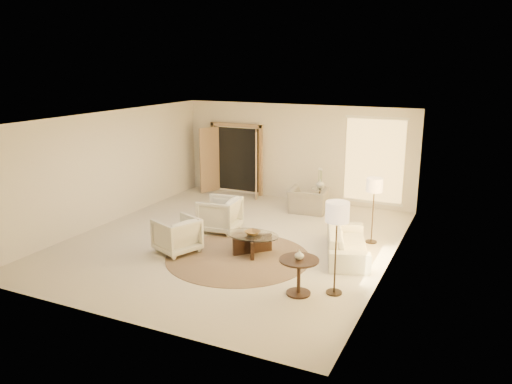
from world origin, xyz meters
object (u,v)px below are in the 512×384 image
at_px(side_vase, 320,184).
at_px(end_vase, 299,255).
at_px(sofa, 347,242).
at_px(coffee_table, 252,241).
at_px(armchair_left, 220,213).
at_px(bowl, 252,233).
at_px(armchair_right, 177,233).
at_px(accent_chair, 308,197).
at_px(end_table, 299,270).
at_px(floor_lamp_far, 337,216).
at_px(floor_lamp_near, 374,188).
at_px(side_table, 320,196).

bearing_deg(side_vase, end_vase, -75.74).
bearing_deg(sofa, coffee_table, 93.26).
distance_m(armchair_left, bowl, 1.67).
bearing_deg(armchair_right, accent_chair, -179.04).
relative_size(armchair_left, end_table, 1.30).
bearing_deg(end_vase, floor_lamp_far, 27.76).
distance_m(coffee_table, floor_lamp_near, 2.95).
bearing_deg(sofa, end_table, 153.94).
distance_m(sofa, bowl, 2.01).
height_order(armchair_left, end_vase, armchair_left).
relative_size(bowl, end_vase, 1.85).
xyz_separation_m(floor_lamp_far, side_vase, (-1.91, 5.03, -0.73)).
distance_m(coffee_table, side_table, 3.93).
bearing_deg(end_table, floor_lamp_far, 27.76).
distance_m(side_table, end_vase, 5.51).
distance_m(accent_chair, end_table, 5.00).
xyz_separation_m(coffee_table, end_vase, (1.57, -1.40, 0.47)).
relative_size(floor_lamp_near, side_vase, 5.84).
bearing_deg(armchair_left, side_vase, 145.99).
xyz_separation_m(armchair_right, coffee_table, (1.50, 0.61, -0.15)).
bearing_deg(side_table, end_table, -75.74).
height_order(floor_lamp_far, end_vase, floor_lamp_far).
height_order(armchair_right, side_vase, armchair_right).
bearing_deg(floor_lamp_far, coffee_table, 152.52).
relative_size(accent_chair, side_vase, 3.90).
height_order(sofa, armchair_right, armchair_right).
relative_size(side_table, floor_lamp_near, 0.38).
bearing_deg(armchair_right, bowl, 134.57).
distance_m(armchair_right, side_table, 4.85).
height_order(accent_chair, end_vase, accent_chair).
bearing_deg(floor_lamp_far, floor_lamp_near, 89.51).
relative_size(end_table, side_vase, 2.72).
distance_m(floor_lamp_near, side_vase, 2.97).
distance_m(coffee_table, end_table, 2.11).
relative_size(armchair_right, floor_lamp_near, 0.56).
xyz_separation_m(side_table, floor_lamp_near, (1.94, -2.17, 0.93)).
height_order(end_table, side_table, end_table).
relative_size(sofa, bowl, 6.59).
relative_size(sofa, floor_lamp_near, 1.38).
relative_size(sofa, side_table, 3.62).
distance_m(floor_lamp_far, side_vase, 5.43).
distance_m(bowl, side_vase, 3.93).
distance_m(armchair_right, side_vase, 4.85).
bearing_deg(floor_lamp_far, bowl, 152.52).
bearing_deg(sofa, floor_lamp_near, -34.21).
relative_size(accent_chair, floor_lamp_far, 0.60).
bearing_deg(armchair_left, armchair_right, -11.54).
relative_size(coffee_table, end_table, 1.92).
bearing_deg(side_vase, armchair_right, -110.75).
distance_m(sofa, accent_chair, 3.20).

